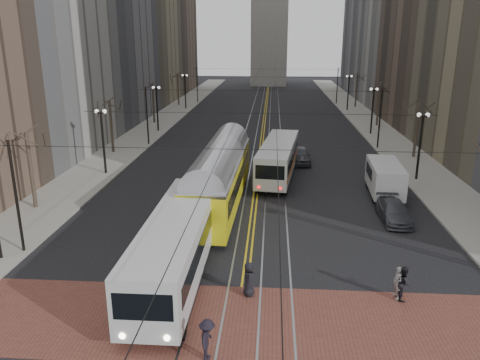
# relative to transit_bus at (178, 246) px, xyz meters

# --- Properties ---
(ground) EXTENTS (260.00, 260.00, 0.00)m
(ground) POSITION_rel_transit_bus_xyz_m (3.50, 0.00, -1.63)
(ground) COLOR black
(ground) RESTS_ON ground
(sidewalk_left) EXTENTS (5.00, 140.00, 0.15)m
(sidewalk_left) POSITION_rel_transit_bus_xyz_m (-11.50, 45.00, -1.56)
(sidewalk_left) COLOR gray
(sidewalk_left) RESTS_ON ground
(sidewalk_right) EXTENTS (5.00, 140.00, 0.15)m
(sidewalk_right) POSITION_rel_transit_bus_xyz_m (18.50, 45.00, -1.56)
(sidewalk_right) COLOR gray
(sidewalk_right) RESTS_ON ground
(crosswalk_band) EXTENTS (25.00, 6.00, 0.01)m
(crosswalk_band) POSITION_rel_transit_bus_xyz_m (3.50, -4.00, -1.62)
(crosswalk_band) COLOR brown
(crosswalk_band) RESTS_ON ground
(streetcar_rails) EXTENTS (4.80, 130.00, 0.02)m
(streetcar_rails) POSITION_rel_transit_bus_xyz_m (3.50, 45.00, -1.63)
(streetcar_rails) COLOR gray
(streetcar_rails) RESTS_ON ground
(centre_lines) EXTENTS (0.42, 130.00, 0.01)m
(centre_lines) POSITION_rel_transit_bus_xyz_m (3.50, 45.00, -1.62)
(centre_lines) COLOR gold
(centre_lines) RESTS_ON ground
(lamp_posts) EXTENTS (27.60, 57.20, 5.60)m
(lamp_posts) POSITION_rel_transit_bus_xyz_m (3.50, 28.75, 1.17)
(lamp_posts) COLOR black
(lamp_posts) RESTS_ON ground
(street_trees) EXTENTS (31.68, 53.28, 5.60)m
(street_trees) POSITION_rel_transit_bus_xyz_m (3.50, 35.25, 1.17)
(street_trees) COLOR #382D23
(street_trees) RESTS_ON ground
(trolley_wires) EXTENTS (25.96, 120.00, 6.60)m
(trolley_wires) POSITION_rel_transit_bus_xyz_m (3.50, 34.83, 2.14)
(trolley_wires) COLOR black
(trolley_wires) RESTS_ON ground
(transit_bus) EXTENTS (2.74, 13.05, 3.26)m
(transit_bus) POSITION_rel_transit_bus_xyz_m (0.00, 0.00, 0.00)
(transit_bus) COLOR silver
(transit_bus) RESTS_ON ground
(streetcar) EXTENTS (3.38, 15.73, 3.69)m
(streetcar) POSITION_rel_transit_bus_xyz_m (1.00, 10.66, 0.21)
(streetcar) COLOR gold
(streetcar) RESTS_ON ground
(rear_bus) EXTENTS (3.98, 12.15, 3.11)m
(rear_bus) POSITION_rel_transit_bus_xyz_m (5.30, 18.34, -0.07)
(rear_bus) COLOR silver
(rear_bus) RESTS_ON ground
(cargo_van) EXTENTS (2.60, 5.96, 2.58)m
(cargo_van) POSITION_rel_transit_bus_xyz_m (13.50, 13.79, -0.34)
(cargo_van) COLOR silver
(cargo_van) RESTS_ON ground
(sedan_grey) EXTENTS (2.00, 4.63, 1.56)m
(sedan_grey) POSITION_rel_transit_bus_xyz_m (7.50, 23.27, -0.85)
(sedan_grey) COLOR #44464D
(sedan_grey) RESTS_ON ground
(sedan_parked) EXTENTS (1.84, 4.50, 1.30)m
(sedan_parked) POSITION_rel_transit_bus_xyz_m (13.00, 8.50, -0.98)
(sedan_parked) COLOR #46474F
(sedan_parked) RESTS_ON ground
(pedestrian_a) EXTENTS (0.63, 0.88, 1.70)m
(pedestrian_a) POSITION_rel_transit_bus_xyz_m (3.75, -1.72, -0.77)
(pedestrian_a) COLOR black
(pedestrian_a) RESTS_ON crosswalk_band
(pedestrian_b) EXTENTS (0.51, 0.66, 1.60)m
(pedestrian_b) POSITION_rel_transit_bus_xyz_m (10.74, -1.50, -0.82)
(pedestrian_b) COLOR gray
(pedestrian_b) RESTS_ON crosswalk_band
(pedestrian_c) EXTENTS (0.71, 0.87, 1.66)m
(pedestrian_c) POSITION_rel_transit_bus_xyz_m (11.01, -1.56, -0.79)
(pedestrian_c) COLOR black
(pedestrian_c) RESTS_ON crosswalk_band
(pedestrian_d) EXTENTS (0.68, 1.12, 1.70)m
(pedestrian_d) POSITION_rel_transit_bus_xyz_m (2.41, -6.50, -0.77)
(pedestrian_d) COLOR black
(pedestrian_d) RESTS_ON crosswalk_band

